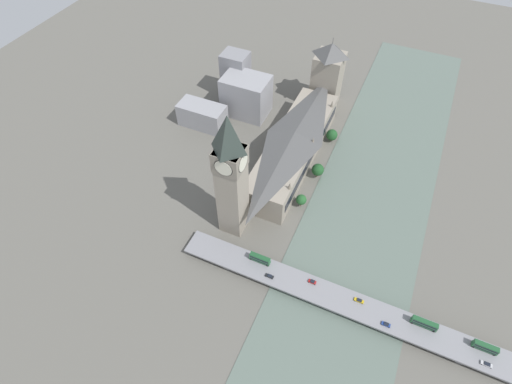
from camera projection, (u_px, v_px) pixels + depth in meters
name	position (u px, v px, depth m)	size (l,w,h in m)	color
ground_plane	(311.00, 175.00, 254.58)	(600.00, 600.00, 0.00)	#605E56
river_water	(373.00, 194.00, 244.05)	(67.56, 360.00, 0.30)	slate
parliament_hall	(294.00, 146.00, 254.25)	(26.39, 105.02, 24.18)	gray
clock_tower	(231.00, 175.00, 196.99)	(14.25, 14.25, 79.97)	gray
victoria_tower	(328.00, 75.00, 283.77)	(19.39, 19.39, 52.47)	gray
road_bridge	(338.00, 299.00, 196.53)	(167.12, 14.23, 4.27)	slate
double_decker_bus_lead	(424.00, 323.00, 185.14)	(11.93, 2.48, 4.93)	#235B33
double_decker_bus_mid	(260.00, 259.00, 207.37)	(11.26, 2.64, 4.78)	#235B33
double_decker_bus_rear	(485.00, 347.00, 178.29)	(10.72, 2.51, 4.62)	#235B33
car_northbound_lead	(359.00, 300.00, 194.57)	(4.72, 1.79, 1.31)	gold
car_northbound_mid	(487.00, 364.00, 175.39)	(4.77, 1.77, 1.34)	silver
car_northbound_tail	(386.00, 324.00, 186.95)	(4.11, 1.86, 1.27)	navy
car_southbound_lead	(312.00, 282.00, 201.03)	(3.93, 1.87, 1.41)	maroon
car_southbound_mid	(270.00, 276.00, 203.09)	(4.35, 1.75, 1.27)	black
city_block_west	(246.00, 96.00, 284.27)	(31.99, 22.85, 28.98)	#939399
city_block_center	(236.00, 76.00, 294.55)	(18.49, 15.63, 35.57)	gray
city_block_east	(202.00, 115.00, 279.90)	(32.78, 15.93, 16.51)	#939399
tree_embankment_near	(318.00, 170.00, 249.02)	(7.69, 7.69, 10.08)	brown
tree_embankment_mid	(332.00, 135.00, 271.17)	(7.69, 7.69, 9.15)	brown
tree_embankment_far	(301.00, 200.00, 234.39)	(6.32, 6.32, 8.77)	brown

